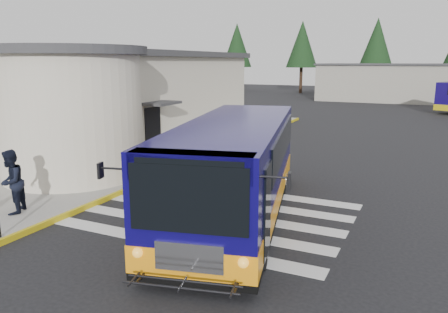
% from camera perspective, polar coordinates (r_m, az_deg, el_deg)
% --- Properties ---
extents(ground, '(140.00, 140.00, 0.00)m').
position_cam_1_polar(ground, '(13.58, 1.64, -6.62)').
color(ground, black).
rests_on(ground, ground).
extents(sidewalk, '(10.00, 34.00, 0.15)m').
position_cam_1_polar(sidewalk, '(21.63, -16.19, 0.26)').
color(sidewalk, gray).
rests_on(sidewalk, ground).
extents(curb_strip, '(0.12, 34.00, 0.16)m').
position_cam_1_polar(curb_strip, '(18.76, -4.77, -1.07)').
color(curb_strip, gold).
rests_on(curb_strip, ground).
extents(station_building, '(12.70, 18.70, 4.80)m').
position_cam_1_polar(station_building, '(24.66, -15.30, 7.59)').
color(station_building, beige).
rests_on(station_building, ground).
extents(crosswalk, '(8.00, 5.35, 0.01)m').
position_cam_1_polar(crosswalk, '(13.10, -1.80, -7.31)').
color(crosswalk, silver).
rests_on(crosswalk, ground).
extents(depot_building, '(26.40, 8.40, 4.20)m').
position_cam_1_polar(depot_building, '(53.82, 26.58, 8.57)').
color(depot_building, gray).
rests_on(depot_building, ground).
extents(tree_line, '(58.40, 4.40, 10.00)m').
position_cam_1_polar(tree_line, '(61.82, 27.18, 13.17)').
color(tree_line, black).
rests_on(tree_line, ground).
extents(transit_bus, '(5.10, 10.18, 2.79)m').
position_cam_1_polar(transit_bus, '(12.32, 1.40, -2.13)').
color(transit_bus, '#0D0751').
rests_on(transit_bus, ground).
extents(pedestrian_b, '(1.02, 1.11, 1.84)m').
position_cam_1_polar(pedestrian_b, '(13.74, -26.07, -3.01)').
color(pedestrian_b, black).
rests_on(pedestrian_b, sidewalk).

